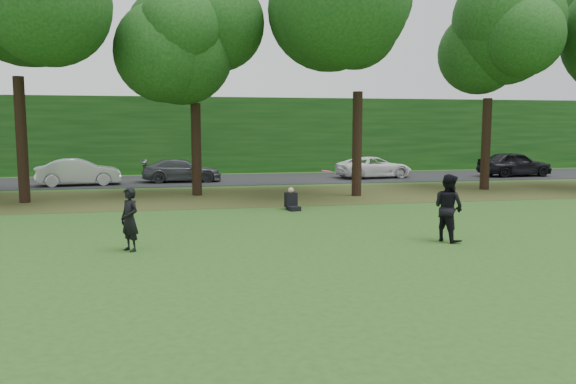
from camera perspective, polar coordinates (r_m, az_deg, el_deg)
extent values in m
plane|color=#294D18|center=(12.61, 7.22, -7.61)|extent=(120.00, 120.00, 0.00)
cube|color=#4C391B|center=(25.08, -2.26, -0.40)|extent=(60.00, 7.00, 0.01)
cube|color=black|center=(32.95, -4.47, 1.30)|extent=(70.00, 7.00, 0.02)
cube|color=#113E12|center=(38.78, -5.58, 5.78)|extent=(70.00, 3.00, 5.00)
imported|color=black|center=(14.51, -15.78, -2.70)|extent=(0.67, 0.69, 1.60)
imported|color=black|center=(15.76, 15.98, -1.55)|extent=(0.97, 1.08, 1.83)
imported|color=silver|center=(31.38, -20.47, 1.92)|extent=(4.39, 1.98, 1.40)
imported|color=#45494D|center=(31.84, -10.74, 2.17)|extent=(4.37, 1.81, 1.26)
imported|color=white|center=(34.12, 8.75, 2.50)|extent=(4.77, 2.64, 1.26)
imported|color=black|center=(37.49, 22.01, 2.67)|extent=(4.54, 1.95, 1.53)
cylinder|color=#F3148B|center=(14.94, 3.94, 2.12)|extent=(0.37, 0.37, 0.07)
cube|color=black|center=(20.79, 0.57, -1.67)|extent=(0.48, 0.62, 0.16)
cube|color=black|center=(21.01, 0.29, -0.81)|extent=(0.47, 0.40, 0.56)
sphere|color=tan|center=(20.96, 0.30, 0.17)|extent=(0.22, 0.22, 0.22)
cylinder|color=black|center=(25.12, -25.44, 4.77)|extent=(0.44, 0.44, 5.08)
cylinder|color=black|center=(25.51, -9.29, 4.26)|extent=(0.44, 0.44, 4.12)
sphere|color=#113E12|center=(25.76, -9.50, 15.00)|extent=(5.80, 5.80, 5.80)
cylinder|color=black|center=(25.17, 7.03, 4.84)|extent=(0.44, 0.44, 4.62)
sphere|color=#113E12|center=(25.57, 7.21, 17.01)|extent=(6.60, 6.60, 6.60)
cylinder|color=black|center=(29.19, 19.46, 4.60)|extent=(0.44, 0.44, 4.45)
sphere|color=#113E12|center=(29.50, 19.87, 14.73)|extent=(6.20, 6.20, 6.20)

